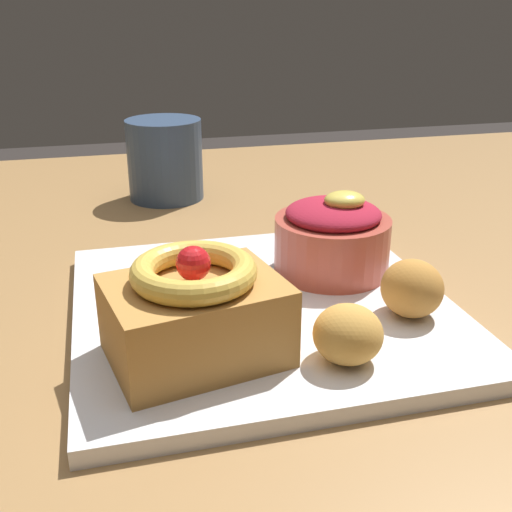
{
  "coord_description": "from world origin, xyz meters",
  "views": [
    {
      "loc": [
        -0.06,
        -0.48,
        0.95
      ],
      "look_at": [
        0.05,
        -0.07,
        0.77
      ],
      "focal_mm": 43.39,
      "sensor_mm": 36.0,
      "label": 1
    }
  ],
  "objects_px": {
    "fritter_front": "(412,288)",
    "coffee_mug": "(165,160)",
    "cake_slice": "(195,311)",
    "front_plate": "(263,308)",
    "fritter_middle": "(348,334)",
    "berry_ramekin": "(332,237)"
  },
  "relations": [
    {
      "from": "cake_slice",
      "to": "berry_ramekin",
      "type": "height_order",
      "value": "cake_slice"
    },
    {
      "from": "cake_slice",
      "to": "coffee_mug",
      "type": "relative_size",
      "value": 1.26
    },
    {
      "from": "coffee_mug",
      "to": "front_plate",
      "type": "bearing_deg",
      "value": -83.82
    },
    {
      "from": "fritter_middle",
      "to": "front_plate",
      "type": "bearing_deg",
      "value": 107.92
    },
    {
      "from": "fritter_front",
      "to": "fritter_middle",
      "type": "distance_m",
      "value": 0.08
    },
    {
      "from": "berry_ramekin",
      "to": "fritter_front",
      "type": "bearing_deg",
      "value": -72.66
    },
    {
      "from": "front_plate",
      "to": "coffee_mug",
      "type": "xyz_separation_m",
      "value": [
        -0.03,
        0.31,
        0.04
      ]
    },
    {
      "from": "fritter_front",
      "to": "front_plate",
      "type": "bearing_deg",
      "value": 154.32
    },
    {
      "from": "fritter_front",
      "to": "coffee_mug",
      "type": "xyz_separation_m",
      "value": [
        -0.13,
        0.36,
        0.01
      ]
    },
    {
      "from": "cake_slice",
      "to": "fritter_front",
      "type": "bearing_deg",
      "value": 6.46
    },
    {
      "from": "front_plate",
      "to": "cake_slice",
      "type": "xyz_separation_m",
      "value": [
        -0.06,
        -0.06,
        0.04
      ]
    },
    {
      "from": "cake_slice",
      "to": "front_plate",
      "type": "bearing_deg",
      "value": 46.89
    },
    {
      "from": "fritter_front",
      "to": "coffee_mug",
      "type": "bearing_deg",
      "value": 109.77
    },
    {
      "from": "front_plate",
      "to": "fritter_front",
      "type": "height_order",
      "value": "fritter_front"
    },
    {
      "from": "front_plate",
      "to": "coffee_mug",
      "type": "distance_m",
      "value": 0.32
    },
    {
      "from": "front_plate",
      "to": "berry_ramekin",
      "type": "relative_size",
      "value": 2.92
    },
    {
      "from": "fritter_middle",
      "to": "berry_ramekin",
      "type": "bearing_deg",
      "value": 73.32
    },
    {
      "from": "front_plate",
      "to": "fritter_middle",
      "type": "height_order",
      "value": "fritter_middle"
    },
    {
      "from": "cake_slice",
      "to": "fritter_front",
      "type": "xyz_separation_m",
      "value": [
        0.15,
        0.02,
        -0.01
      ]
    },
    {
      "from": "front_plate",
      "to": "fritter_middle",
      "type": "xyz_separation_m",
      "value": [
        0.03,
        -0.09,
        0.02
      ]
    },
    {
      "from": "coffee_mug",
      "to": "fritter_middle",
      "type": "bearing_deg",
      "value": -81.11
    },
    {
      "from": "fritter_middle",
      "to": "coffee_mug",
      "type": "height_order",
      "value": "coffee_mug"
    }
  ]
}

